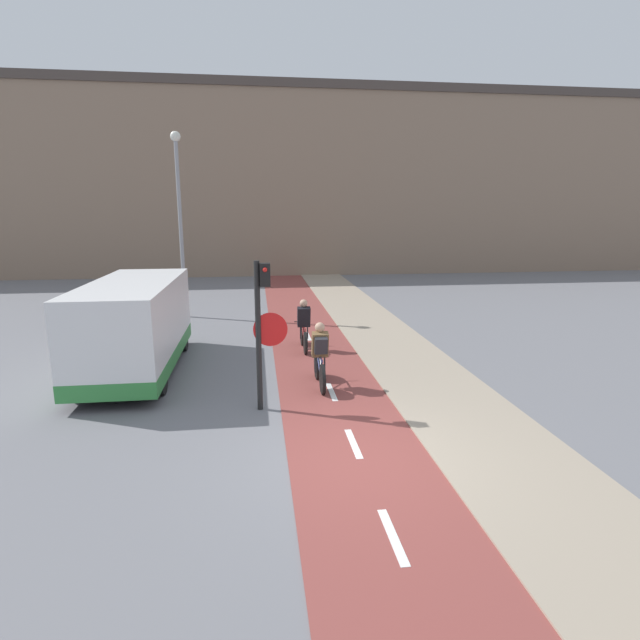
{
  "coord_description": "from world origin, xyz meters",
  "views": [
    {
      "loc": [
        -1.56,
        -7.22,
        3.9
      ],
      "look_at": [
        0.0,
        5.0,
        1.2
      ],
      "focal_mm": 28.0,
      "sensor_mm": 36.0,
      "label": 1
    }
  ],
  "objects_px": {
    "cyclist_far": "(304,327)",
    "traffic_light_pole": "(262,319)",
    "van": "(135,328)",
    "cyclist_near": "(320,357)",
    "street_lamp_far": "(179,206)"
  },
  "relations": [
    {
      "from": "cyclist_far",
      "to": "traffic_light_pole",
      "type": "bearing_deg",
      "value": -105.81
    },
    {
      "from": "van",
      "to": "cyclist_far",
      "type": "bearing_deg",
      "value": 17.99
    },
    {
      "from": "cyclist_near",
      "to": "van",
      "type": "bearing_deg",
      "value": 158.37
    },
    {
      "from": "cyclist_near",
      "to": "cyclist_far",
      "type": "bearing_deg",
      "value": 91.23
    },
    {
      "from": "traffic_light_pole",
      "to": "van",
      "type": "xyz_separation_m",
      "value": [
        -3.07,
        2.86,
        -0.75
      ]
    },
    {
      "from": "traffic_light_pole",
      "to": "cyclist_far",
      "type": "xyz_separation_m",
      "value": [
        1.2,
        4.24,
        -1.19
      ]
    },
    {
      "from": "street_lamp_far",
      "to": "van",
      "type": "height_order",
      "value": "street_lamp_far"
    },
    {
      "from": "street_lamp_far",
      "to": "van",
      "type": "bearing_deg",
      "value": -92.56
    },
    {
      "from": "street_lamp_far",
      "to": "cyclist_far",
      "type": "distance_m",
      "value": 7.34
    },
    {
      "from": "street_lamp_far",
      "to": "van",
      "type": "relative_size",
      "value": 1.23
    },
    {
      "from": "cyclist_near",
      "to": "van",
      "type": "relative_size",
      "value": 0.31
    },
    {
      "from": "traffic_light_pole",
      "to": "van",
      "type": "bearing_deg",
      "value": 137.05
    },
    {
      "from": "traffic_light_pole",
      "to": "street_lamp_far",
      "type": "bearing_deg",
      "value": 106.48
    },
    {
      "from": "cyclist_near",
      "to": "van",
      "type": "distance_m",
      "value": 4.68
    },
    {
      "from": "traffic_light_pole",
      "to": "street_lamp_far",
      "type": "relative_size",
      "value": 0.45
    }
  ]
}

